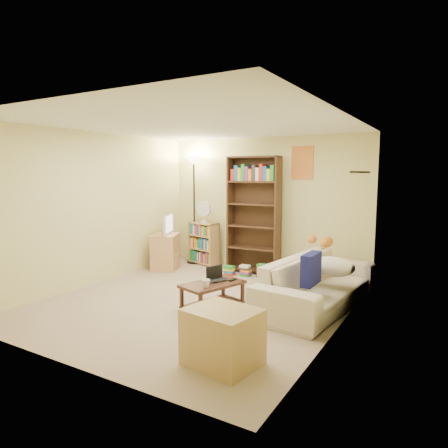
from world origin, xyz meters
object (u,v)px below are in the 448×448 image
at_px(sofa, 318,283).
at_px(side_table, 314,278).
at_px(laptop, 220,281).
at_px(tv_stand, 166,252).
at_px(tabby_cat, 324,241).
at_px(desk_fan, 204,211).
at_px(coffee_table, 213,293).
at_px(tall_bookshelf, 254,212).
at_px(short_bookshelf, 204,243).
at_px(mug, 206,283).
at_px(television, 165,225).
at_px(floor_lamp, 194,179).
at_px(end_cabinet, 223,337).

xyz_separation_m(sofa, side_table, (-0.25, 0.59, -0.10)).
distance_m(laptop, tv_stand, 2.54).
xyz_separation_m(tabby_cat, desk_fan, (-2.55, 0.43, 0.32)).
distance_m(coffee_table, tall_bookshelf, 2.37).
bearing_deg(tall_bookshelf, tabby_cat, -18.54).
relative_size(coffee_table, short_bookshelf, 1.10).
height_order(tabby_cat, mug, tabby_cat).
relative_size(desk_fan, side_table, 0.91).
height_order(television, floor_lamp, floor_lamp).
height_order(coffee_table, end_cabinet, end_cabinet).
bearing_deg(coffee_table, sofa, 53.38).
distance_m(coffee_table, side_table, 1.73).
bearing_deg(television, tv_stand, -0.00).
distance_m(tv_stand, floor_lamp, 1.58).
bearing_deg(laptop, tall_bookshelf, 37.84).
bearing_deg(sofa, television, 84.22).
relative_size(sofa, tv_stand, 3.55).
xyz_separation_m(short_bookshelf, desk_fan, (0.05, -0.04, 0.66)).
distance_m(tall_bookshelf, end_cabinet, 3.77).
bearing_deg(tall_bookshelf, mug, -81.95).
xyz_separation_m(sofa, tv_stand, (-3.21, 0.68, 0.00)).
bearing_deg(short_bookshelf, tabby_cat, 3.59).
distance_m(laptop, television, 2.59).
bearing_deg(television, end_cabinet, -157.81).
bearing_deg(tall_bookshelf, desk_fan, 173.76).
distance_m(desk_fan, end_cabinet, 4.34).
distance_m(tabby_cat, desk_fan, 2.60).
xyz_separation_m(tv_stand, tall_bookshelf, (1.58, 0.61, 0.80)).
height_order(television, desk_fan, desk_fan).
distance_m(tabby_cat, television, 3.02).
bearing_deg(tv_stand, side_table, -25.67).
xyz_separation_m(television, tall_bookshelf, (1.58, 0.61, 0.27)).
xyz_separation_m(tabby_cat, laptop, (-0.91, -1.68, -0.38)).
distance_m(sofa, tall_bookshelf, 2.23).
bearing_deg(end_cabinet, tv_stand, 136.26).
bearing_deg(tv_stand, short_bookshelf, 35.76).
bearing_deg(floor_lamp, tall_bookshelf, -4.66).
height_order(tabby_cat, side_table, tabby_cat).
bearing_deg(sofa, floor_lamp, 71.27).
bearing_deg(tall_bookshelf, laptop, -79.56).
bearing_deg(short_bookshelf, sofa, -12.39).
relative_size(television, short_bookshelf, 0.74).
distance_m(desk_fan, side_table, 2.74).
xyz_separation_m(tv_stand, short_bookshelf, (0.41, 0.71, 0.09)).
bearing_deg(television, short_bookshelf, -54.24).
bearing_deg(side_table, sofa, -67.47).
height_order(sofa, floor_lamp, floor_lamp).
distance_m(sofa, laptop, 1.35).
relative_size(coffee_table, side_table, 1.98).
height_order(coffee_table, desk_fan, desk_fan).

